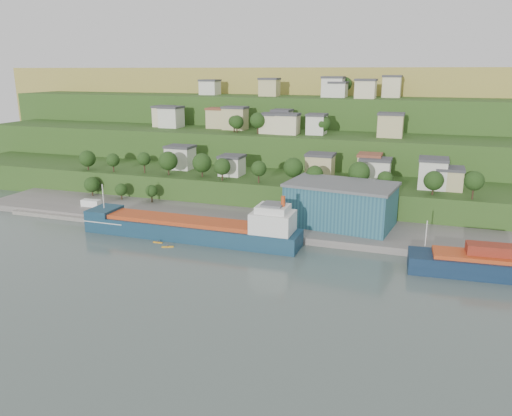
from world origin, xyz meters
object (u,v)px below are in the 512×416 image
at_px(warehouse, 341,204).
at_px(caravan, 91,204).
at_px(cargo_ship_near, 197,230).
at_px(kayak_orange, 158,242).

xyz_separation_m(warehouse, caravan, (-83.75, -6.53, -5.71)).
xyz_separation_m(cargo_ship_near, kayak_orange, (-8.92, -6.58, -2.44)).
height_order(cargo_ship_near, kayak_orange, cargo_ship_near).
distance_m(warehouse, kayak_orange, 54.46).
bearing_deg(cargo_ship_near, warehouse, 28.75).
bearing_deg(caravan, kayak_orange, -30.86).
distance_m(cargo_ship_near, kayak_orange, 11.35).
xyz_separation_m(cargo_ship_near, caravan, (-46.21, 14.09, 0.07)).
bearing_deg(warehouse, cargo_ship_near, -143.58).
bearing_deg(kayak_orange, cargo_ship_near, 35.00).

